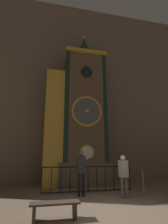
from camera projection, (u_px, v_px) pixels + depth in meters
ground_plane at (113, 212)px, 5.21m from camera, size 28.00×28.00×0.00m
cathedral_back_wall at (76, 85)px, 12.65m from camera, size 24.00×0.32×13.13m
clock_tower at (78, 116)px, 10.60m from camera, size 3.85×1.80×9.59m
railing_fence at (88, 178)px, 8.04m from camera, size 4.20×0.05×1.14m
visitor_near at (81, 168)px, 7.39m from camera, size 0.36×0.25×1.82m
visitor_far at (124, 172)px, 7.04m from camera, size 0.38×0.29×1.64m
stanchion_post at (144, 184)px, 8.28m from camera, size 0.28×0.28×0.97m
visitor_bench at (55, 207)px, 4.66m from camera, size 1.33×0.40×0.44m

